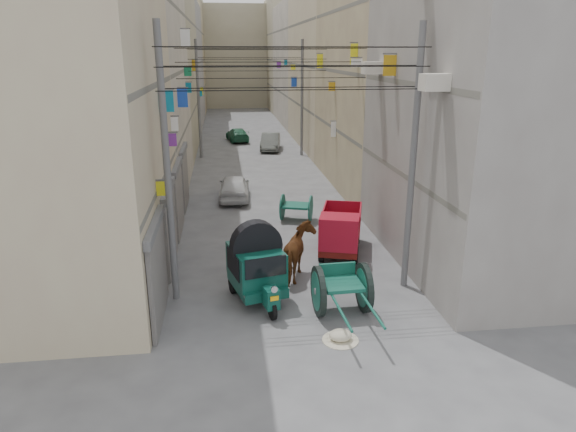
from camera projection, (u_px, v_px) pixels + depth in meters
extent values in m
plane|color=#4D4D4F|center=(332.00, 421.00, 10.44)|extent=(140.00, 140.00, 0.00)
cube|color=#BAB08D|center=(15.00, 76.00, 15.07)|extent=(8.00, 10.00, 13.00)
cube|color=#65625A|center=(159.00, 181.00, 16.53)|extent=(0.25, 9.80, 0.18)
cube|color=#65625A|center=(151.00, 85.00, 15.62)|extent=(0.25, 9.80, 0.18)
cube|color=#BFB3A3|center=(100.00, 76.00, 25.61)|extent=(8.00, 12.00, 12.00)
cube|color=#65625A|center=(182.00, 131.00, 26.93)|extent=(0.25, 11.76, 0.18)
cube|color=#65625A|center=(179.00, 72.00, 26.01)|extent=(0.25, 11.76, 0.18)
cube|color=#65625A|center=(175.00, 8.00, 25.09)|extent=(0.25, 11.76, 0.18)
cube|color=tan|center=(138.00, 54.00, 37.59)|extent=(8.00, 14.00, 14.00)
cube|color=#65625A|center=(194.00, 106.00, 39.21)|extent=(0.25, 13.72, 0.18)
cube|color=#65625A|center=(192.00, 65.00, 38.29)|extent=(0.25, 13.72, 0.18)
cube|color=#65625A|center=(190.00, 23.00, 37.38)|extent=(0.25, 13.72, 0.18)
cube|color=gray|center=(160.00, 65.00, 51.15)|extent=(8.00, 14.00, 11.80)
cube|color=#65625A|center=(201.00, 93.00, 52.44)|extent=(0.25, 13.72, 0.18)
cube|color=#65625A|center=(199.00, 62.00, 51.52)|extent=(0.25, 13.72, 0.18)
cube|color=#65625A|center=(198.00, 30.00, 50.60)|extent=(0.25, 13.72, 0.18)
cube|color=tan|center=(171.00, 55.00, 63.17)|extent=(8.00, 12.00, 13.50)
cube|color=#65625A|center=(205.00, 85.00, 64.72)|extent=(0.25, 11.76, 0.18)
cube|color=#65625A|center=(203.00, 60.00, 63.80)|extent=(0.25, 11.76, 0.18)
cube|color=#65625A|center=(202.00, 34.00, 62.88)|extent=(0.25, 11.76, 0.18)
cube|color=gray|center=(525.00, 73.00, 16.97)|extent=(8.00, 10.00, 13.00)
cube|color=#65625A|center=(405.00, 174.00, 17.51)|extent=(0.25, 9.80, 0.18)
cube|color=#65625A|center=(411.00, 83.00, 16.60)|extent=(0.25, 9.80, 0.18)
cube|color=tan|center=(408.00, 75.00, 27.51)|extent=(8.00, 12.00, 12.00)
cube|color=#65625A|center=(336.00, 128.00, 27.91)|extent=(0.25, 11.76, 0.18)
cube|color=#65625A|center=(338.00, 71.00, 26.99)|extent=(0.25, 11.76, 0.18)
cube|color=#65625A|center=(340.00, 10.00, 26.07)|extent=(0.25, 11.76, 0.18)
cube|color=#BAB08D|center=(351.00, 54.00, 39.49)|extent=(8.00, 14.00, 14.00)
cube|color=#65625A|center=(301.00, 105.00, 40.19)|extent=(0.25, 13.72, 0.18)
cube|color=#65625A|center=(301.00, 65.00, 39.27)|extent=(0.25, 13.72, 0.18)
cube|color=#65625A|center=(301.00, 23.00, 38.35)|extent=(0.25, 13.72, 0.18)
cube|color=#BFB3A3|center=(318.00, 65.00, 53.05)|extent=(8.00, 14.00, 11.80)
cube|color=#65625A|center=(281.00, 92.00, 53.41)|extent=(0.25, 13.72, 0.18)
cube|color=#65625A|center=(281.00, 62.00, 52.50)|extent=(0.25, 13.72, 0.18)
cube|color=#65625A|center=(281.00, 31.00, 51.58)|extent=(0.25, 13.72, 0.18)
cube|color=tan|center=(300.00, 55.00, 65.07)|extent=(8.00, 12.00, 13.50)
cube|color=#65625A|center=(270.00, 84.00, 65.70)|extent=(0.25, 11.76, 0.18)
cube|color=#65625A|center=(269.00, 60.00, 64.78)|extent=(0.25, 11.76, 0.18)
cube|color=#65625A|center=(269.00, 35.00, 63.86)|extent=(0.25, 11.76, 0.18)
cube|color=tan|center=(235.00, 57.00, 70.81)|extent=(22.00, 10.00, 13.00)
cube|color=#4E4D53|center=(158.00, 276.00, 14.12)|extent=(0.12, 3.00, 2.60)
cube|color=#5B5B5D|center=(155.00, 226.00, 13.68)|extent=(0.18, 3.20, 0.25)
cube|color=#4E4D53|center=(170.00, 231.00, 17.61)|extent=(0.12, 3.00, 2.60)
cube|color=#5B5B5D|center=(168.00, 190.00, 17.17)|extent=(0.18, 3.20, 0.25)
cube|color=#4E4D53|center=(179.00, 201.00, 21.11)|extent=(0.12, 3.00, 2.60)
cube|color=#5B5B5D|center=(177.00, 167.00, 20.67)|extent=(0.18, 3.20, 0.25)
cube|color=#4E4D53|center=(185.00, 180.00, 24.70)|extent=(0.12, 3.00, 2.60)
cube|color=#5B5B5D|center=(183.00, 150.00, 24.26)|extent=(0.18, 3.20, 0.25)
cube|color=#FAF31B|center=(293.00, 67.00, 41.45)|extent=(0.38, 0.08, 0.41)
cube|color=#FAF31B|center=(202.00, 91.00, 48.19)|extent=(0.27, 0.08, 0.71)
cube|color=#FAF31B|center=(164.00, 188.00, 15.04)|extent=(0.44, 0.08, 0.42)
cube|color=blue|center=(183.00, 98.00, 23.34)|extent=(0.45, 0.08, 0.84)
cube|color=purple|center=(279.00, 65.00, 51.48)|extent=(0.41, 0.08, 0.59)
cube|color=purple|center=(171.00, 140.00, 17.92)|extent=(0.38, 0.08, 0.44)
cube|color=blue|center=(294.00, 82.00, 41.10)|extent=(0.43, 0.08, 0.72)
cube|color=#0E759A|center=(286.00, 62.00, 46.42)|extent=(0.28, 0.08, 0.44)
cube|color=white|center=(185.00, 38.00, 26.50)|extent=(0.48, 0.08, 0.84)
cube|color=#0E759A|center=(201.00, 94.00, 44.83)|extent=(0.31, 0.08, 0.44)
cube|color=gold|center=(332.00, 87.00, 27.21)|extent=(0.35, 0.08, 0.45)
cube|color=#FAF31B|center=(320.00, 61.00, 30.27)|extent=(0.34, 0.08, 0.79)
cube|color=white|center=(175.00, 124.00, 19.97)|extent=(0.28, 0.08, 0.52)
cube|color=gold|center=(194.00, 65.00, 36.05)|extent=(0.28, 0.08, 0.74)
cube|color=white|center=(334.00, 129.00, 27.41)|extent=(0.26, 0.08, 0.80)
cube|color=white|center=(390.00, 66.00, 17.71)|extent=(0.34, 0.08, 0.55)
cube|color=#0E759A|center=(166.00, 101.00, 16.34)|extent=(0.47, 0.08, 0.67)
cube|color=#167A4C|center=(188.00, 72.00, 28.10)|extent=(0.40, 0.08, 0.47)
cube|color=#0E759A|center=(189.00, 88.00, 28.85)|extent=(0.32, 0.08, 0.55)
cube|color=white|center=(357.00, 63.00, 21.82)|extent=(0.47, 0.08, 0.35)
cube|color=#FAF31B|center=(354.00, 54.00, 22.51)|extent=(0.32, 0.08, 0.89)
cube|color=gold|center=(390.00, 65.00, 17.61)|extent=(0.44, 0.08, 0.69)
cube|color=white|center=(153.00, 204.00, 14.71)|extent=(0.10, 3.20, 0.80)
cube|color=#0E759A|center=(178.00, 148.00, 23.22)|extent=(0.10, 3.20, 0.80)
cube|color=gold|center=(192.00, 117.00, 34.55)|extent=(0.10, 3.20, 0.80)
cube|color=#A31521|center=(199.00, 101.00, 45.89)|extent=(0.10, 3.20, 0.80)
cube|color=blue|center=(425.00, 195.00, 15.68)|extent=(0.10, 3.20, 0.80)
cube|color=#FAF31B|center=(353.00, 145.00, 24.18)|extent=(0.10, 3.20, 0.80)
cube|color=purple|center=(311.00, 115.00, 35.52)|extent=(0.10, 3.20, 0.80)
cube|color=blue|center=(289.00, 100.00, 46.85)|extent=(0.10, 3.20, 0.80)
cube|color=beige|center=(434.00, 82.00, 13.65)|extent=(0.70, 0.55, 0.45)
cube|color=beige|center=(372.00, 68.00, 19.25)|extent=(0.70, 0.55, 0.45)
cylinder|color=#5B5B5D|center=(167.00, 170.00, 14.46)|extent=(0.20, 0.20, 8.00)
cylinder|color=#5B5B5D|center=(413.00, 163.00, 15.32)|extent=(0.20, 0.20, 8.00)
cylinder|color=#5B5B5D|center=(199.00, 100.00, 35.25)|extent=(0.20, 0.20, 8.00)
cylinder|color=#5B5B5D|center=(302.00, 99.00, 36.10)|extent=(0.20, 0.20, 8.00)
cylinder|color=black|center=(296.00, 90.00, 13.75)|extent=(7.40, 0.02, 0.02)
cylinder|color=black|center=(296.00, 67.00, 13.56)|extent=(7.40, 0.02, 0.02)
cylinder|color=black|center=(296.00, 47.00, 13.41)|extent=(7.40, 0.02, 0.02)
cylinder|color=black|center=(291.00, 87.00, 14.69)|extent=(7.40, 0.02, 0.02)
cylinder|color=black|center=(291.00, 66.00, 14.51)|extent=(7.40, 0.02, 0.02)
cylinder|color=black|center=(291.00, 47.00, 14.35)|extent=(7.40, 0.02, 0.02)
cylinder|color=black|center=(273.00, 78.00, 19.89)|extent=(7.40, 0.02, 0.02)
cylinder|color=black|center=(273.00, 62.00, 19.70)|extent=(7.40, 0.02, 0.02)
cylinder|color=black|center=(273.00, 48.00, 19.55)|extent=(7.40, 0.02, 0.02)
cylinder|color=black|center=(258.00, 71.00, 27.44)|extent=(7.40, 0.02, 0.02)
cylinder|color=black|center=(258.00, 59.00, 27.26)|extent=(7.40, 0.02, 0.02)
cylinder|color=black|center=(258.00, 49.00, 27.11)|extent=(7.40, 0.02, 0.02)
cylinder|color=black|center=(250.00, 67.00, 35.00)|extent=(7.40, 0.02, 0.02)
cylinder|color=black|center=(250.00, 58.00, 34.82)|extent=(7.40, 0.02, 0.02)
cylinder|color=black|center=(250.00, 50.00, 34.67)|extent=(7.40, 0.02, 0.02)
cylinder|color=black|center=(272.00, 310.00, 14.35)|extent=(0.27, 0.61, 0.59)
cylinder|color=black|center=(233.00, 284.00, 15.93)|extent=(0.27, 0.61, 0.59)
cylinder|color=black|center=(268.00, 278.00, 16.34)|extent=(0.27, 0.61, 0.59)
cube|color=#0B3F34|center=(257.00, 283.00, 15.50)|extent=(1.77, 2.28, 0.30)
cube|color=#0B3F34|center=(271.00, 298.00, 14.29)|extent=(0.48, 0.55, 0.58)
cylinder|color=silver|center=(274.00, 289.00, 13.96)|extent=(0.20, 0.10, 0.19)
cube|color=#FEB30E|center=(275.00, 298.00, 14.02)|extent=(0.23, 0.09, 0.13)
cube|color=#0B3F34|center=(256.00, 264.00, 15.37)|extent=(1.77, 2.08, 1.01)
cube|color=black|center=(266.00, 267.00, 14.47)|extent=(1.20, 0.36, 0.58)
cube|color=black|center=(233.00, 264.00, 15.09)|extent=(0.35, 1.25, 0.69)
cube|color=black|center=(278.00, 257.00, 15.58)|extent=(0.35, 1.25, 0.69)
cube|color=silver|center=(266.00, 293.00, 14.68)|extent=(1.30, 0.37, 0.06)
cylinder|color=black|center=(318.00, 291.00, 14.51)|extent=(0.22, 1.45, 1.44)
cylinder|color=#125140|center=(318.00, 291.00, 14.51)|extent=(0.22, 1.13, 1.13)
cylinder|color=#5B5B5D|center=(318.00, 291.00, 14.51)|extent=(0.23, 0.19, 0.19)
cylinder|color=black|center=(364.00, 288.00, 14.72)|extent=(0.22, 1.45, 1.44)
cylinder|color=#125140|center=(364.00, 288.00, 14.72)|extent=(0.22, 1.13, 1.13)
cylinder|color=#5B5B5D|center=(364.00, 288.00, 14.72)|extent=(0.23, 0.19, 0.19)
cylinder|color=#5B5B5D|center=(341.00, 289.00, 14.62)|extent=(1.39, 0.14, 0.08)
cube|color=#125140|center=(342.00, 283.00, 14.56)|extent=(1.13, 1.18, 0.10)
cube|color=#125140|center=(337.00, 269.00, 14.97)|extent=(1.08, 0.13, 0.36)
cylinder|color=#125140|center=(339.00, 308.00, 13.31)|extent=(0.17, 2.37, 0.07)
cylinder|color=#125140|center=(370.00, 306.00, 13.44)|extent=(0.17, 2.37, 0.07)
cylinder|color=black|center=(321.00, 253.00, 18.31)|extent=(0.34, 0.64, 0.62)
cylinder|color=black|center=(327.00, 234.00, 20.24)|extent=(0.34, 0.64, 0.62)
cylinder|color=black|center=(356.00, 255.00, 18.13)|extent=(0.34, 0.64, 0.62)
cylinder|color=black|center=(357.00, 236.00, 20.06)|extent=(0.34, 0.64, 0.62)
cube|color=#550F0C|center=(340.00, 239.00, 19.12)|extent=(2.17, 3.34, 0.33)
cube|color=maroon|center=(339.00, 232.00, 17.92)|extent=(1.57, 1.32, 1.17)
cube|color=black|center=(338.00, 234.00, 17.48)|extent=(1.18, 0.40, 0.51)
cube|color=#550F0C|center=(341.00, 228.00, 19.53)|extent=(1.92, 2.36, 0.11)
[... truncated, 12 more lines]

